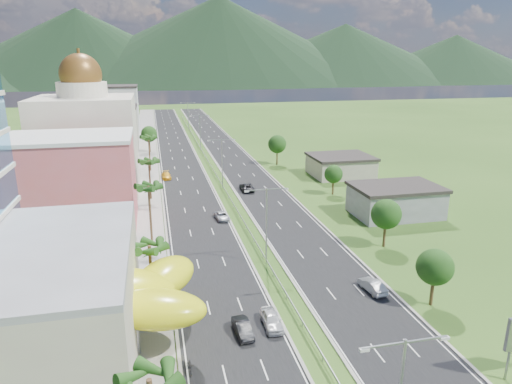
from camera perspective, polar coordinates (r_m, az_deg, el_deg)
ground at (r=55.95m, az=3.82°, el=-13.19°), size 500.00×500.00×0.00m
road_left at (r=139.49m, az=-9.78°, el=4.68°), size 11.00×260.00×0.04m
road_right at (r=141.02m, az=-3.67°, el=5.01°), size 11.00×260.00×0.04m
sidewalk_left at (r=139.34m, az=-13.69°, el=4.46°), size 7.00×260.00×0.12m
median_guardrail at (r=122.42m, az=-5.78°, el=3.51°), size 0.10×216.06×0.76m
streetlight_median_b at (r=61.94m, az=1.31°, el=-3.29°), size 6.04×0.25×11.00m
streetlight_median_c at (r=99.82m, az=-4.29°, el=4.24°), size 6.04×0.25×11.00m
streetlight_median_d at (r=143.81m, az=-7.02°, el=7.86°), size 6.04×0.25×11.00m
streetlight_median_e at (r=188.28m, az=-8.48°, el=9.78°), size 6.04×0.25×11.00m
lime_canopy at (r=48.50m, az=-18.43°, el=-12.27°), size 18.00×15.00×7.40m
pink_shophouse at (r=82.24m, az=-21.97°, el=1.01°), size 20.00×15.00×15.00m
domed_building at (r=103.77m, az=-20.34°, el=6.32°), size 20.00×20.00×28.70m
midrise_grey at (r=128.71m, az=-18.43°, el=6.74°), size 16.00×15.00×16.00m
midrise_beige at (r=150.60m, az=-17.66°, el=7.51°), size 16.00×15.00×13.00m
midrise_white at (r=173.05m, az=-17.17°, el=9.43°), size 16.00×15.00×18.00m
shed_near at (r=86.83m, az=17.01°, el=-1.18°), size 15.00×10.00×5.00m
shed_far at (r=113.68m, az=10.51°, el=3.15°), size 14.00×12.00×4.40m
palm_tree_b at (r=52.72m, az=-13.17°, el=-6.97°), size 3.60×3.60×8.10m
palm_tree_c at (r=71.18m, az=-13.29°, el=0.36°), size 3.60×3.60×9.60m
palm_tree_d at (r=93.74m, az=-13.25°, el=3.56°), size 3.60×3.60×8.60m
palm_tree_e at (r=118.16m, az=-13.29°, el=6.50°), size 3.60×3.60×9.40m
leafy_tree_lfar at (r=143.28m, az=-13.22°, el=7.05°), size 4.90×4.90×8.05m
leafy_tree_ra at (r=56.25m, az=21.46°, el=-8.74°), size 4.20×4.20×6.90m
leafy_tree_rb at (r=70.99m, az=15.96°, el=-2.69°), size 4.55×4.55×7.47m
leafy_tree_rc at (r=96.69m, az=9.67°, el=2.21°), size 3.85×3.85×6.33m
leafy_tree_rd at (r=122.95m, az=2.66°, el=5.99°), size 4.90×4.90×8.05m
mountain_ridge at (r=502.87m, az=-4.39°, el=13.10°), size 860.00×140.00×90.00m
car_white_near_left at (r=50.42m, az=1.98°, el=-15.64°), size 1.96×4.69×1.58m
car_dark_left at (r=49.23m, az=-1.67°, el=-16.64°), size 1.81×4.34×1.40m
car_silver_mid_left at (r=81.42m, az=-4.29°, el=-3.00°), size 2.55×4.77×1.27m
car_yellow_far_left at (r=110.97m, az=-11.15°, el=2.03°), size 2.33×5.08×1.44m
car_silver_right at (r=58.82m, az=14.35°, el=-11.26°), size 2.11×4.72×1.50m
car_dark_far_right at (r=98.94m, az=-1.16°, el=0.64°), size 2.71×5.69×1.57m
motorcycle at (r=44.82m, az=-8.21°, el=-20.64°), size 0.64×2.03×1.29m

